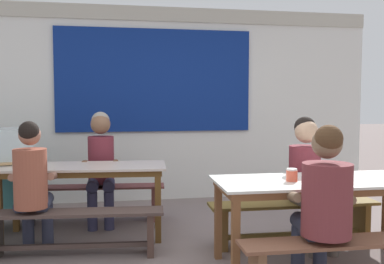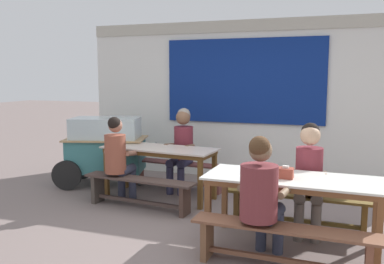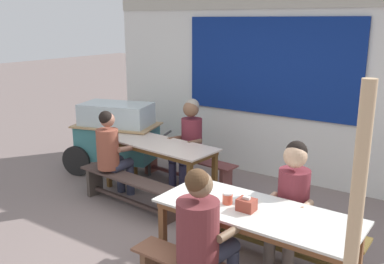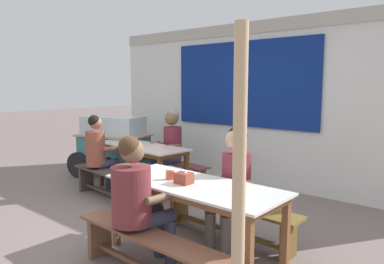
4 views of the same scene
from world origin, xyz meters
TOP-DOWN VIEW (x-y plane):
  - ground_plane at (0.00, 0.00)m, footprint 40.00×40.00m
  - backdrop_wall at (-0.01, 2.55)m, footprint 6.07×0.23m
  - dining_table_far at (-1.04, 0.95)m, footprint 1.74×0.78m
  - dining_table_near at (1.00, -0.23)m, footprint 1.82×0.77m
  - bench_far_back at (-0.99, 1.52)m, footprint 1.72×0.42m
  - bench_far_front at (-1.09, 0.37)m, footprint 1.64×0.41m
  - bench_near_back at (1.02, 0.35)m, footprint 1.70×0.35m
  - food_cart at (-2.18, 1.30)m, footprint 1.72×1.13m
  - person_left_back_turned at (-1.47, 0.47)m, footprint 0.40×0.51m
  - person_near_front at (0.77, -0.74)m, footprint 0.50×0.61m
  - person_center_facing at (-0.88, 1.44)m, footprint 0.41×0.56m
  - person_right_near_table at (1.13, 0.27)m, footprint 0.44×0.59m
  - tissue_box at (0.94, -0.29)m, footprint 0.16×0.13m
  - condiment_jar at (0.73, -0.26)m, footprint 0.09×0.09m
  - wooden_support_post at (1.99, -0.98)m, footprint 0.09×0.09m

SIDE VIEW (x-z plane):
  - ground_plane at x=0.00m, z-range 0.00..0.00m
  - bench_far_back at x=-0.99m, z-range 0.07..0.49m
  - bench_far_front at x=-1.09m, z-range 0.08..0.50m
  - bench_near_back at x=1.02m, z-range 0.08..0.50m
  - food_cart at x=-2.18m, z-range 0.09..1.21m
  - dining_table_far at x=-1.04m, z-range 0.30..1.05m
  - dining_table_near at x=1.00m, z-range 0.30..1.06m
  - person_left_back_turned at x=-1.47m, z-range 0.07..1.31m
  - person_near_front at x=0.77m, z-range 0.08..1.34m
  - person_right_near_table at x=1.13m, z-range 0.09..1.35m
  - person_center_facing at x=-0.88m, z-range 0.09..1.38m
  - condiment_jar at x=0.73m, z-range 0.75..0.86m
  - tissue_box at x=0.94m, z-range 0.74..0.87m
  - wooden_support_post at x=1.99m, z-range 0.00..2.07m
  - backdrop_wall at x=-0.01m, z-range 0.07..2.81m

